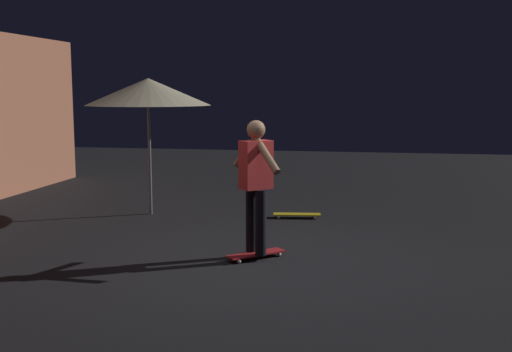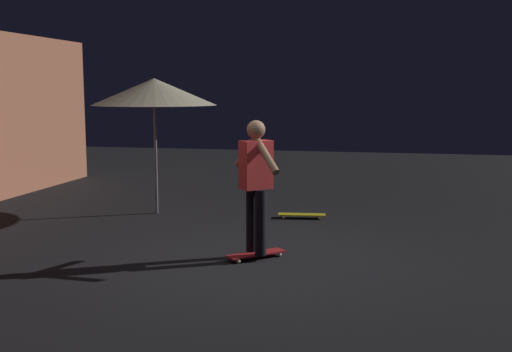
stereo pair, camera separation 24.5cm
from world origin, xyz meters
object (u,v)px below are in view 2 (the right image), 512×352
(patio_umbrella, at_px, (154,92))
(skater, at_px, (256,177))
(skateboard_spare, at_px, (302,215))
(skateboard_ridden, at_px, (256,254))

(patio_umbrella, distance_m, skater, 3.51)
(patio_umbrella, xyz_separation_m, skateboard_spare, (0.10, -2.50, -2.02))
(skateboard_spare, xyz_separation_m, skater, (-2.57, 0.22, 0.98))
(skater, bearing_deg, skateboard_ridden, 90.00)
(skateboard_spare, bearing_deg, skater, 175.03)
(skateboard_ridden, bearing_deg, patio_umbrella, 42.71)
(patio_umbrella, bearing_deg, skater, -137.29)
(patio_umbrella, bearing_deg, skateboard_spare, -87.67)
(patio_umbrella, xyz_separation_m, skater, (-2.47, -2.28, -1.04))
(patio_umbrella, relative_size, skateboard_ridden, 3.25)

